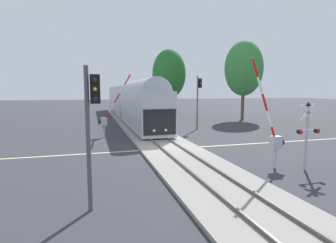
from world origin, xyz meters
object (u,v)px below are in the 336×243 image
Objects in this scene: traffic_signal_far_side at (199,94)px; maple_right_background at (244,68)px; crossing_signal_mast at (308,129)px; crossing_gate_near at (274,134)px; crossing_gate_far at (107,116)px; traffic_signal_near_left at (92,115)px; elm_centre_background at (169,74)px; commuter_train at (129,101)px.

maple_right_background reaches higher than traffic_signal_far_side.
crossing_gate_near is at bearing 151.20° from crossing_signal_mast.
crossing_gate_near is 15.20m from crossing_gate_far.
traffic_signal_near_left is 0.47× the size of elm_centre_background.
elm_centre_background is at bearing 87.40° from crossing_signal_mast.
crossing_gate_near is 1.61× the size of crossing_signal_mast.
traffic_signal_far_side reaches higher than crossing_signal_mast.
elm_centre_background is (1.44, 31.69, 4.70)m from crossing_signal_mast.
crossing_gate_far reaches higher than traffic_signal_near_left.
crossing_signal_mast is at bearing -54.43° from crossing_gate_far.
elm_centre_background is 12.12m from maple_right_background.
maple_right_background is at bearing -43.60° from elm_centre_background.
traffic_signal_far_side is 0.53× the size of elm_centre_background.
traffic_signal_far_side is at bearing -94.40° from elm_centre_background.
crossing_gate_far is 22.85m from maple_right_background.
traffic_signal_near_left is 0.45× the size of maple_right_background.
traffic_signal_far_side is at bearing -142.97° from maple_right_background.
elm_centre_background reaches higher than traffic_signal_near_left.
traffic_signal_far_side is 13.00m from maple_right_background.
crossing_gate_near is 1.03× the size of crossing_gate_far.
maple_right_background reaches higher than traffic_signal_near_left.
maple_right_background is (15.85, -4.89, 4.64)m from commuter_train.
crossing_gate_far is at bearing -121.59° from elm_centre_background.
crossing_signal_mast is (1.46, -0.80, 0.33)m from crossing_gate_near.
commuter_train is at bearing 74.49° from crossing_gate_far.
crossing_gate_near is at bearing -96.38° from traffic_signal_far_side.
commuter_train is 7.74× the size of traffic_signal_near_left.
crossing_gate_far is 0.52× the size of elm_centre_background.
commuter_train is 3.50× the size of maple_right_background.
crossing_gate_far is (-8.24, 12.77, -0.01)m from crossing_gate_near.
crossing_gate_near reaches higher than crossing_signal_mast.
traffic_signal_near_left is 33.29m from maple_right_background.
commuter_train reaches higher than traffic_signal_near_left.
elm_centre_background is at bearing 26.07° from commuter_train.
maple_right_background reaches higher than crossing_gate_far.
crossing_gate_near is at bearing -95.36° from elm_centre_background.
crossing_gate_near is 1.02× the size of traffic_signal_far_side.
elm_centre_background is at bearing 84.64° from crossing_gate_near.
commuter_train is 13.79m from traffic_signal_far_side.
crossing_signal_mast is 0.72× the size of traffic_signal_near_left.
maple_right_background is (11.67, 22.53, 5.48)m from crossing_gate_near.
elm_centre_background is (12.46, 33.68, 3.51)m from traffic_signal_near_left.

